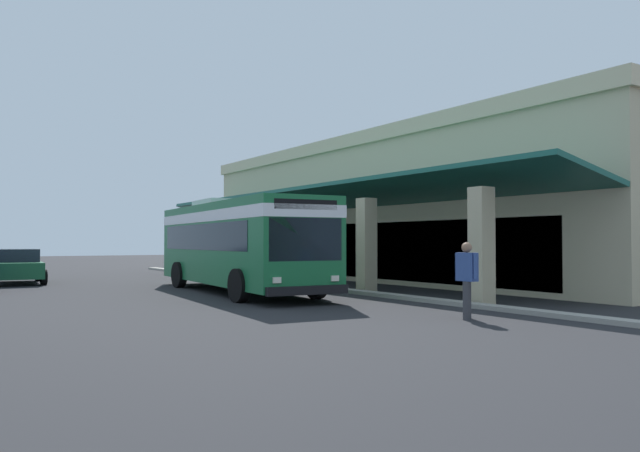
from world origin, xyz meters
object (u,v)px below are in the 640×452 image
at_px(parked_sedan_green, 18,266).
at_px(pedestrian, 467,275).
at_px(transit_bus, 237,240).
at_px(potted_palm, 216,263).

xyz_separation_m(parked_sedan_green, pedestrian, (19.15, 7.10, 0.26)).
bearing_deg(parked_sedan_green, transit_bus, 32.98).
bearing_deg(pedestrian, parked_sedan_green, -159.66).
relative_size(transit_bus, pedestrian, 6.43).
distance_m(transit_bus, potted_palm, 13.01).
distance_m(parked_sedan_green, potted_palm, 10.81).
height_order(parked_sedan_green, potted_palm, potted_palm).
bearing_deg(potted_palm, transit_bus, -19.98).
relative_size(parked_sedan_green, pedestrian, 2.55).
distance_m(parked_sedan_green, pedestrian, 20.43).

